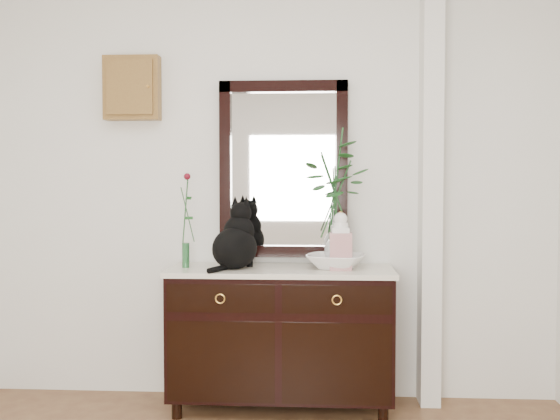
# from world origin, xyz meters

# --- Properties ---
(wall_back) EXTENTS (3.60, 0.04, 2.70)m
(wall_back) POSITION_xyz_m (0.00, 1.98, 1.35)
(wall_back) COLOR white
(wall_back) RESTS_ON ground
(pilaster) EXTENTS (0.12, 0.20, 2.70)m
(pilaster) POSITION_xyz_m (1.00, 1.90, 1.35)
(pilaster) COLOR white
(pilaster) RESTS_ON ground
(sideboard) EXTENTS (1.33, 0.52, 0.82)m
(sideboard) POSITION_xyz_m (0.10, 1.73, 0.47)
(sideboard) COLOR black
(sideboard) RESTS_ON ground
(wall_mirror) EXTENTS (0.80, 0.06, 1.10)m
(wall_mirror) POSITION_xyz_m (0.10, 1.97, 1.44)
(wall_mirror) COLOR black
(wall_mirror) RESTS_ON wall_back
(key_cabinet) EXTENTS (0.35, 0.10, 0.40)m
(key_cabinet) POSITION_xyz_m (-0.85, 1.94, 1.95)
(key_cabinet) COLOR brown
(key_cabinet) RESTS_ON wall_back
(cat) EXTENTS (0.39, 0.43, 0.40)m
(cat) POSITION_xyz_m (-0.17, 1.70, 1.05)
(cat) COLOR black
(cat) RESTS_ON sideboard
(lotus_bowl) EXTENTS (0.41, 0.41, 0.08)m
(lotus_bowl) POSITION_xyz_m (0.42, 1.73, 0.89)
(lotus_bowl) COLOR white
(lotus_bowl) RESTS_ON sideboard
(vase_branches) EXTENTS (0.46, 0.46, 0.82)m
(vase_branches) POSITION_xyz_m (0.42, 1.73, 1.28)
(vase_branches) COLOR silver
(vase_branches) RESTS_ON lotus_bowl
(bud_vase_rose) EXTENTS (0.08, 0.08, 0.57)m
(bud_vase_rose) POSITION_xyz_m (-0.47, 1.72, 1.14)
(bud_vase_rose) COLOR #276032
(bud_vase_rose) RESTS_ON sideboard
(ginger_jar) EXTENTS (0.13, 0.13, 0.35)m
(ginger_jar) POSITION_xyz_m (0.45, 1.68, 1.02)
(ginger_jar) COLOR white
(ginger_jar) RESTS_ON sideboard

